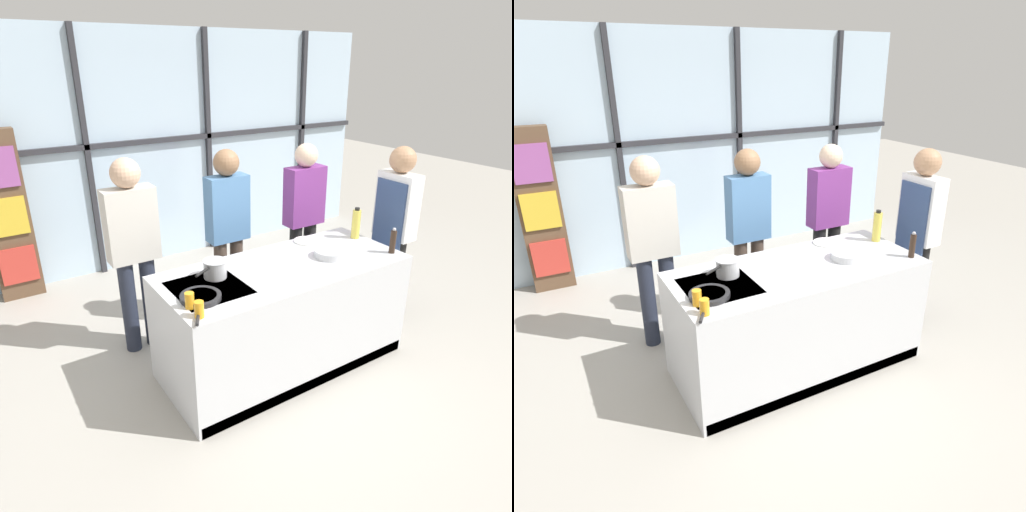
# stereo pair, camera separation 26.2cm
# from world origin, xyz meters

# --- Properties ---
(ground_plane) EXTENTS (18.00, 18.00, 0.00)m
(ground_plane) POSITION_xyz_m (0.00, 0.00, 0.00)
(ground_plane) COLOR #ADA89E
(back_window_wall) EXTENTS (6.40, 0.10, 2.80)m
(back_window_wall) POSITION_xyz_m (0.00, 2.76, 1.40)
(back_window_wall) COLOR silver
(back_window_wall) RESTS_ON ground_plane
(bookshelf) EXTENTS (0.43, 0.19, 1.82)m
(bookshelf) POSITION_xyz_m (-1.70, 2.58, 0.91)
(bookshelf) COLOR brown
(bookshelf) RESTS_ON ground_plane
(demo_island) EXTENTS (2.05, 0.87, 0.92)m
(demo_island) POSITION_xyz_m (-0.00, -0.00, 0.46)
(demo_island) COLOR silver
(demo_island) RESTS_ON ground_plane
(chef) EXTENTS (0.24, 0.40, 1.73)m
(chef) POSITION_xyz_m (1.37, 0.08, 1.00)
(chef) COLOR black
(chef) RESTS_ON ground_plane
(spectator_far_left) EXTENTS (0.43, 0.24, 1.74)m
(spectator_far_left) POSITION_xyz_m (-0.92, 0.90, 1.00)
(spectator_far_left) COLOR #232838
(spectator_far_left) RESTS_ON ground_plane
(spectator_center_left) EXTENTS (0.40, 0.24, 1.72)m
(spectator_center_left) POSITION_xyz_m (0.00, 0.90, 1.00)
(spectator_center_left) COLOR #47382D
(spectator_center_left) RESTS_ON ground_plane
(spectator_center_right) EXTENTS (0.42, 0.24, 1.68)m
(spectator_center_right) POSITION_xyz_m (0.92, 0.90, 0.96)
(spectator_center_right) COLOR black
(spectator_center_right) RESTS_ON ground_plane
(frying_pan) EXTENTS (0.34, 0.48, 0.04)m
(frying_pan) POSITION_xyz_m (-0.81, -0.13, 0.94)
(frying_pan) COLOR #232326
(frying_pan) RESTS_ON demo_island
(saucepan) EXTENTS (0.31, 0.22, 0.14)m
(saucepan) POSITION_xyz_m (-0.56, 0.12, 1.00)
(saucepan) COLOR silver
(saucepan) RESTS_ON demo_island
(white_plate) EXTENTS (0.23, 0.23, 0.01)m
(white_plate) POSITION_xyz_m (0.48, 0.32, 0.93)
(white_plate) COLOR white
(white_plate) RESTS_ON demo_island
(mixing_bowl) EXTENTS (0.26, 0.26, 0.06)m
(mixing_bowl) POSITION_xyz_m (0.43, -0.06, 0.96)
(mixing_bowl) COLOR silver
(mixing_bowl) RESTS_ON demo_island
(oil_bottle) EXTENTS (0.08, 0.08, 0.29)m
(oil_bottle) POSITION_xyz_m (0.92, 0.15, 1.06)
(oil_bottle) COLOR #E0CC4C
(oil_bottle) RESTS_ON demo_island
(pepper_grinder) EXTENTS (0.05, 0.05, 0.23)m
(pepper_grinder) POSITION_xyz_m (0.93, -0.28, 1.03)
(pepper_grinder) COLOR #332319
(pepper_grinder) RESTS_ON demo_island
(juice_glass_near) EXTENTS (0.06, 0.06, 0.11)m
(juice_glass_near) POSITION_xyz_m (-0.92, -0.33, 0.98)
(juice_glass_near) COLOR orange
(juice_glass_near) RESTS_ON demo_island
(juice_glass_far) EXTENTS (0.06, 0.06, 0.11)m
(juice_glass_far) POSITION_xyz_m (-0.92, -0.19, 0.98)
(juice_glass_far) COLOR orange
(juice_glass_far) RESTS_ON demo_island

